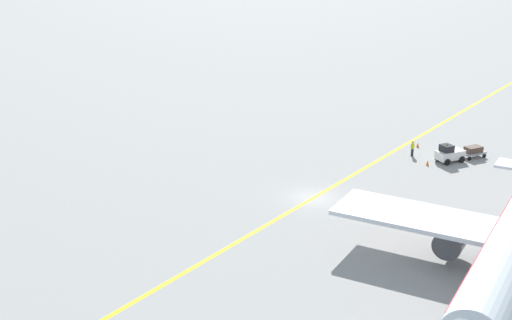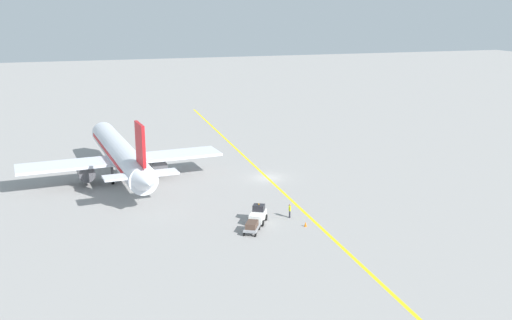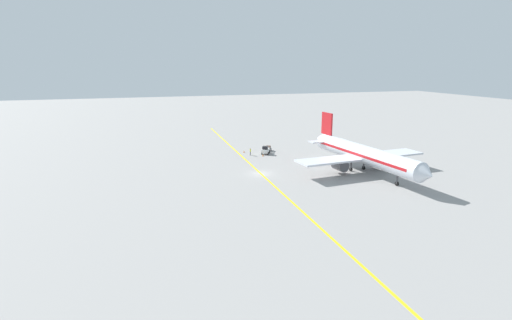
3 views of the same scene
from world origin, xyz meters
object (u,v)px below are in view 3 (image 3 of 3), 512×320
(traffic_cone_near_nose, at_px, (244,151))
(traffic_cone_mid_apron, at_px, (263,155))
(baggage_cart_trailing, at_px, (268,148))
(baggage_tug_white, at_px, (266,150))
(airplane_at_gate, at_px, (363,154))
(ground_crew_worker, at_px, (250,151))

(traffic_cone_near_nose, bearing_deg, traffic_cone_mid_apron, 121.81)
(baggage_cart_trailing, bearing_deg, traffic_cone_mid_apron, 59.43)
(baggage_tug_white, distance_m, traffic_cone_near_nose, 5.52)
(airplane_at_gate, distance_m, baggage_cart_trailing, 27.62)
(traffic_cone_mid_apron, bearing_deg, ground_crew_worker, -37.52)
(baggage_cart_trailing, relative_size, traffic_cone_near_nose, 5.37)
(baggage_tug_white, xyz_separation_m, traffic_cone_mid_apron, (1.46, 2.33, -0.63))
(traffic_cone_mid_apron, bearing_deg, airplane_at_gate, 126.53)
(airplane_at_gate, distance_m, ground_crew_worker, 27.78)
(baggage_tug_white, bearing_deg, traffic_cone_mid_apron, 57.99)
(airplane_at_gate, xyz_separation_m, traffic_cone_mid_apron, (14.61, -19.72, -3.43))
(airplane_at_gate, xyz_separation_m, baggage_cart_trailing, (11.54, -24.92, -2.95))
(traffic_cone_near_nose, xyz_separation_m, traffic_cone_mid_apron, (-3.22, 5.19, 0.00))
(airplane_at_gate, height_order, baggage_tug_white, airplane_at_gate)
(baggage_cart_trailing, bearing_deg, ground_crew_worker, 30.03)
(ground_crew_worker, distance_m, traffic_cone_mid_apron, 3.27)
(baggage_tug_white, bearing_deg, ground_crew_worker, 5.33)
(ground_crew_worker, relative_size, traffic_cone_mid_apron, 3.05)
(traffic_cone_mid_apron, bearing_deg, baggage_tug_white, -122.01)
(baggage_cart_trailing, bearing_deg, baggage_tug_white, 60.62)
(airplane_at_gate, height_order, traffic_cone_near_nose, airplane_at_gate)
(airplane_at_gate, relative_size, baggage_tug_white, 10.61)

